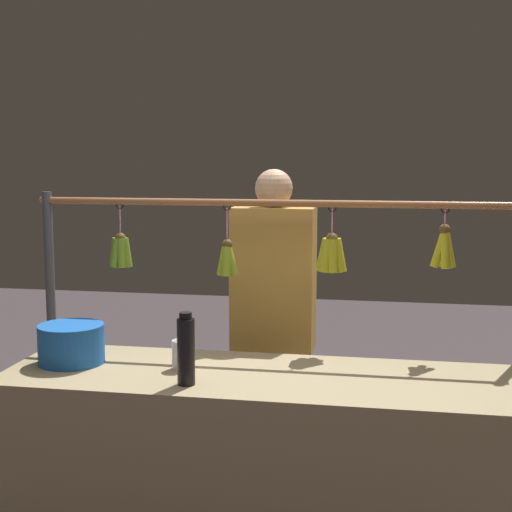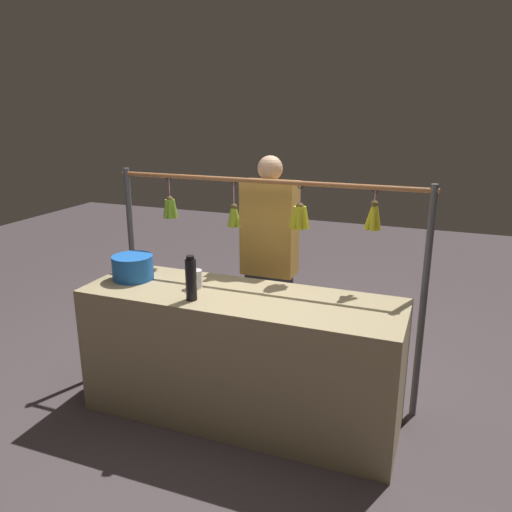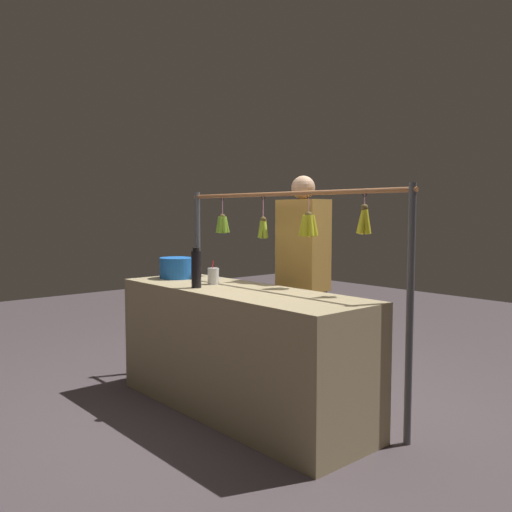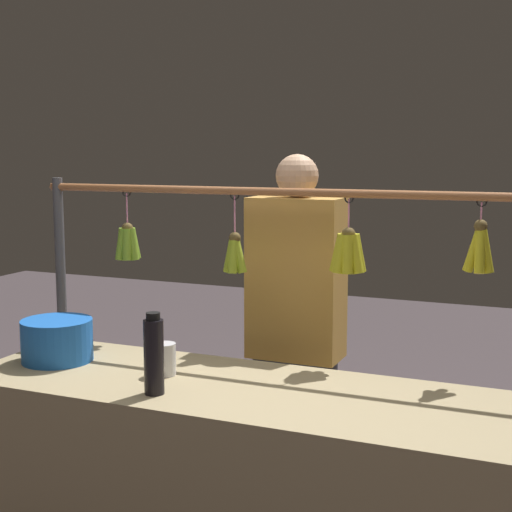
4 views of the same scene
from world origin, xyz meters
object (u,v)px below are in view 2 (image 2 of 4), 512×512
at_px(drink_cup, 196,279).
at_px(vendor_person, 269,269).
at_px(blue_bucket, 133,267).
at_px(water_bottle, 191,279).

relative_size(drink_cup, vendor_person, 0.10).
xyz_separation_m(drink_cup, vendor_person, (-0.27, -0.65, -0.10)).
xyz_separation_m(blue_bucket, vendor_person, (-0.75, -0.65, -0.12)).
height_order(water_bottle, drink_cup, water_bottle).
relative_size(water_bottle, drink_cup, 1.62).
bearing_deg(blue_bucket, drink_cup, -179.93).
relative_size(blue_bucket, vendor_person, 0.17).
relative_size(water_bottle, blue_bucket, 1.02).
height_order(blue_bucket, drink_cup, drink_cup).
bearing_deg(drink_cup, blue_bucket, 0.07).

